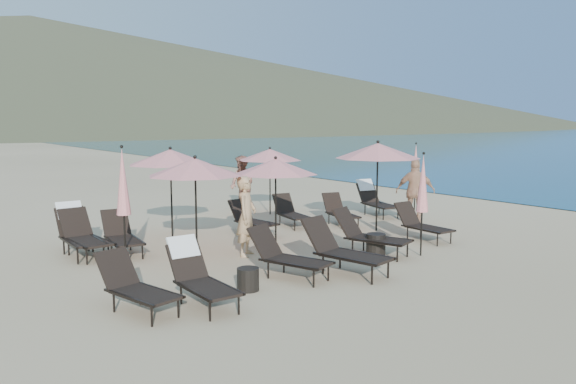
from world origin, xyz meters
TOP-DOWN VIEW (x-y plane):
  - ground at (0.00, 0.00)m, footprint 800.00×800.00m
  - volcanic_headland at (71.37, 302.62)m, footprint 690.00×690.00m
  - lounger_0 at (-5.50, -0.22)m, footprint 0.95×1.68m
  - lounger_1 at (-4.51, -0.46)m, footprint 0.64×1.68m
  - lounger_2 at (-2.41, -0.08)m, footprint 1.13×1.78m
  - lounger_3 at (-1.33, -0.51)m, footprint 1.08×1.94m
  - lounger_4 at (0.21, 0.33)m, footprint 1.19×1.87m
  - lounger_5 at (2.40, 0.65)m, footprint 0.65×1.59m
  - lounger_6 at (-5.08, 4.29)m, footprint 0.70×1.83m
  - lounger_7 at (-4.26, 3.76)m, footprint 0.80×1.69m
  - lounger_8 at (-0.64, 3.90)m, footprint 0.75×1.57m
  - lounger_9 at (0.87, 4.16)m, footprint 0.84×1.60m
  - lounger_10 at (2.12, 3.46)m, footprint 0.98×1.62m
  - lounger_11 at (4.18, 4.07)m, footprint 1.01×1.86m
  - lounger_12 at (-5.00, 4.05)m, footprint 0.78×1.79m
  - umbrella_open_0 at (-3.03, 2.46)m, footprint 2.11×2.11m
  - umbrella_open_1 at (-0.98, 2.29)m, footprint 2.03×2.03m
  - umbrella_open_2 at (2.35, 2.19)m, footprint 2.32×2.32m
  - umbrella_open_3 at (-2.51, 4.84)m, footprint 2.19×2.19m
  - umbrella_open_4 at (1.54, 6.16)m, footprint 2.03×2.03m
  - umbrella_closed_0 at (1.06, -0.46)m, footprint 0.27×0.27m
  - umbrella_closed_1 at (4.99, 3.12)m, footprint 0.27×0.27m
  - umbrella_closed_2 at (-4.60, 2.64)m, footprint 0.30×0.30m
  - side_table_0 at (-3.46, -0.34)m, footprint 0.40×0.40m
  - side_table_1 at (0.28, 0.18)m, footprint 0.44×0.44m
  - beachgoer_a at (-2.06, 1.91)m, footprint 0.78×0.75m
  - beachgoer_b at (1.00, 7.00)m, footprint 0.79×0.97m
  - beachgoer_c at (4.00, 2.25)m, footprint 1.10×1.15m

SIDE VIEW (x-z plane):
  - ground at x=0.00m, z-range 0.00..0.00m
  - side_table_0 at x=-3.46m, z-range 0.00..0.41m
  - side_table_1 at x=0.28m, z-range 0.00..0.49m
  - lounger_8 at x=-0.64m, z-range -0.03..0.84m
  - lounger_10 at x=2.12m, z-range -0.03..0.84m
  - lounger_9 at x=0.87m, z-range -0.03..0.85m
  - lounger_5 at x=2.40m, z-range -0.03..0.87m
  - lounger_0 at x=-5.50m, z-range -0.03..0.88m
  - lounger_7 at x=-4.26m, z-range -0.03..0.91m
  - lounger_2 at x=-2.41m, z-range -0.03..0.92m
  - lounger_12 at x=-5.00m, z-range -0.03..0.97m
  - lounger_4 at x=0.21m, z-range -0.03..0.97m
  - lounger_3 at x=-1.33m, z-range -0.03..1.02m
  - lounger_1 at x=-4.51m, z-range -0.02..1.02m
  - lounger_11 at x=4.18m, z-range -0.02..1.07m
  - lounger_6 at x=-5.08m, z-range -0.03..1.11m
  - beachgoer_a at x=-2.06m, z-range 0.00..1.80m
  - beachgoer_b at x=1.00m, z-range 0.00..1.88m
  - beachgoer_c at x=4.00m, z-range 0.00..1.92m
  - umbrella_closed_0 at x=1.06m, z-range 0.46..2.80m
  - umbrella_closed_1 at x=4.99m, z-range 0.46..2.80m
  - umbrella_closed_2 at x=-4.60m, z-range 0.50..3.03m
  - umbrella_open_1 at x=-0.98m, z-range 0.84..3.02m
  - umbrella_open_4 at x=1.54m, z-range 0.84..3.03m
  - umbrella_open_0 at x=-3.03m, z-range 0.87..3.14m
  - umbrella_open_3 at x=-2.51m, z-range 0.91..3.26m
  - umbrella_open_2 at x=2.35m, z-range 0.96..3.45m
  - volcanic_headland at x=71.37m, z-range -1.01..53.99m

